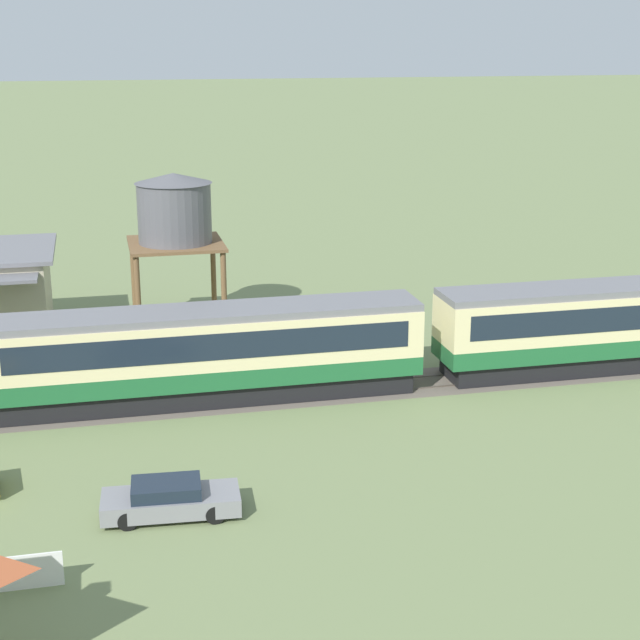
{
  "coord_description": "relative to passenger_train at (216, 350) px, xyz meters",
  "views": [
    {
      "loc": [
        -3.58,
        -39.83,
        14.95
      ],
      "look_at": [
        5.29,
        -1.76,
        3.48
      ],
      "focal_mm": 55.0,
      "sensor_mm": 36.0,
      "label": 1
    }
  ],
  "objects": [
    {
      "name": "railway_track",
      "position": [
        3.54,
        -0.0,
        -2.21
      ],
      "size": [
        102.58,
        3.6,
        0.04
      ],
      "color": "#665B51",
      "rests_on": "ground_plane"
    },
    {
      "name": "water_tower",
      "position": [
        -0.65,
        10.3,
        4.07
      ],
      "size": [
        4.74,
        4.74,
        8.26
      ],
      "color": "brown",
      "rests_on": "ground_plane"
    },
    {
      "name": "passenger_train",
      "position": [
        0.0,
        0.0,
        0.0
      ],
      "size": [
        56.71,
        2.91,
        3.99
      ],
      "color": "#1E6033",
      "rests_on": "ground_plane"
    },
    {
      "name": "ground_plane",
      "position": [
        -1.01,
        0.88,
        -2.22
      ],
      "size": [
        600.0,
        600.0,
        0.0
      ],
      "primitive_type": "plane",
      "color": "#707F51"
    },
    {
      "name": "parked_car_grey",
      "position": [
        -2.81,
        -10.06,
        -1.65
      ],
      "size": [
        4.52,
        2.02,
        1.18
      ],
      "rotation": [
        0.0,
        0.0,
        -0.07
      ],
      "color": "gray",
      "rests_on": "ground_plane"
    }
  ]
}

